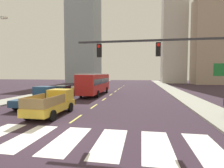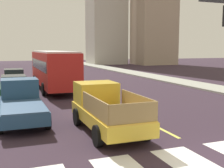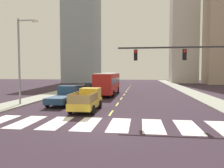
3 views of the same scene
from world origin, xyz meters
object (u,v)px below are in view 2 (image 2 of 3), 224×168
pickup_dark (21,102)px  sedan_near_left (14,78)px  sedan_near_right (14,88)px  city_bus (53,67)px  pickup_stakebed (105,109)px

pickup_dark → sedan_near_left: (0.07, 12.61, -0.06)m
pickup_dark → sedan_near_right: pickup_dark is taller
sedan_near_right → sedan_near_left: size_ratio=1.00×
city_bus → sedan_near_right: bearing=-129.2°
pickup_dark → pickup_stakebed: bearing=-41.8°
city_bus → sedan_near_right: city_bus is taller
sedan_near_left → sedan_near_right: bearing=-90.8°
pickup_stakebed → city_bus: city_bus is taller
pickup_stakebed → pickup_dark: (-3.32, 2.99, -0.02)m
pickup_dark → city_bus: size_ratio=0.48×
pickup_stakebed → sedan_near_right: pickup_stakebed is taller
pickup_dark → sedan_near_right: bearing=91.6°
pickup_dark → city_bus: 10.77m
pickup_stakebed → sedan_near_right: bearing=112.2°
sedan_near_right → sedan_near_left: bearing=87.2°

